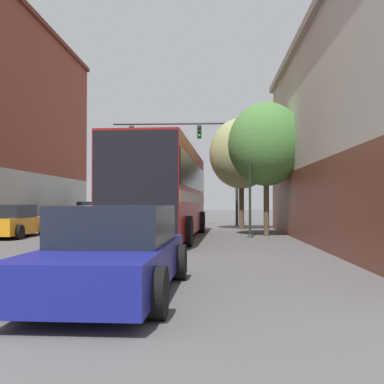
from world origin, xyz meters
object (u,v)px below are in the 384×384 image
hatchback_foreground (115,252)px  parked_car_left_mid (70,217)px  parked_car_left_far (94,213)px  street_tree_near (266,144)px  traffic_signal_gantry (200,148)px  parked_car_left_near (9,222)px  street_lamp (250,179)px  street_tree_far (241,154)px  bus (164,189)px

hatchback_foreground → parked_car_left_mid: bearing=21.2°
parked_car_left_far → parked_car_left_mid: bearing=-173.1°
street_tree_near → traffic_signal_gantry: bearing=110.5°
parked_car_left_near → traffic_signal_gantry: traffic_signal_gantry is taller
parked_car_left_near → street_lamp: 10.08m
traffic_signal_gantry → street_tree_far: bearing=-55.0°
parked_car_left_far → bus: bearing=-148.3°
parked_car_left_mid → traffic_signal_gantry: size_ratio=0.53×
hatchback_foreground → parked_car_left_near: (-6.88, 11.10, -0.02)m
parked_car_left_far → parked_car_left_near: bearing=-173.1°
traffic_signal_gantry → street_tree_near: (3.08, -8.26, -0.84)m
parked_car_left_near → street_tree_far: street_tree_far is taller
parked_car_left_mid → street_tree_far: size_ratio=0.69×
street_tree_far → street_tree_near: bearing=-81.3°
bus → street_lamp: street_lamp is taller
street_lamp → hatchback_foreground: bearing=-105.1°
bus → street_tree_far: (3.50, 6.44, 2.10)m
parked_car_left_far → traffic_signal_gantry: bearing=-111.8°
street_lamp → street_tree_far: bearing=89.7°
hatchback_foreground → parked_car_left_far: bearing=17.1°
bus → parked_car_left_near: (-6.46, 0.27, -1.35)m
street_tree_near → street_tree_far: street_tree_far is taller
hatchback_foreground → street_lamp: 11.82m
street_tree_near → street_tree_far: (-0.75, 4.93, 0.14)m
parked_car_left_far → street_tree_near: bearing=-132.5°
hatchback_foreground → parked_car_left_near: hatchback_foreground is taller
bus → hatchback_foreground: (0.42, -10.84, -1.33)m
bus → traffic_signal_gantry: (1.17, 9.77, 2.80)m
bus → hatchback_foreground: 10.92m
parked_car_left_mid → street_tree_near: (10.81, -6.90, 3.35)m
street_lamp → street_tree_far: 6.22m
bus → hatchback_foreground: size_ratio=2.37×
parked_car_left_mid → street_tree_far: bearing=-96.6°
traffic_signal_gantry → parked_car_left_mid: bearing=-170.0°
hatchback_foreground → parked_car_left_near: size_ratio=1.18×
street_lamp → street_tree_far: street_tree_far is taller
hatchback_foreground → street_tree_far: size_ratio=0.77×
street_tree_far → parked_car_left_near: bearing=-148.2°
traffic_signal_gantry → hatchback_foreground: bearing=-92.1°
parked_car_left_near → street_lamp: street_lamp is taller
traffic_signal_gantry → street_tree_near: size_ratio=1.35×
bus → traffic_signal_gantry: size_ratio=1.40×
hatchback_foreground → parked_car_left_near: bearing=33.1°
street_tree_near → parked_car_left_mid: bearing=147.4°
street_tree_near → bus: bearing=-160.5°
parked_car_left_near → traffic_signal_gantry: (7.63, 9.50, 4.15)m
bus → street_tree_near: size_ratio=1.90×
bus → parked_car_left_far: bus is taller
hatchback_foreground → street_lamp: (3.05, 11.29, 1.71)m
hatchback_foreground → street_lamp: bearing=-13.8°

